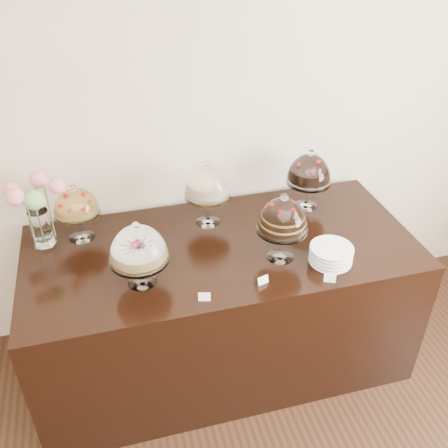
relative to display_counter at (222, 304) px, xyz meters
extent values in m
cube|color=beige|center=(-0.09, 0.55, 1.05)|extent=(5.00, 0.04, 3.00)
cube|color=black|center=(0.00, 0.00, 0.00)|extent=(2.20, 1.00, 0.90)
cone|color=white|center=(-0.47, -0.20, 0.46)|extent=(0.15, 0.15, 0.02)
cylinder|color=white|center=(-0.47, -0.20, 0.53)|extent=(0.03, 0.03, 0.12)
cylinder|color=white|center=(-0.47, -0.20, 0.60)|extent=(0.30, 0.30, 0.01)
cylinder|color=tan|center=(-0.47, -0.20, 0.63)|extent=(0.24, 0.24, 0.05)
sphere|color=red|center=(-0.41, -0.18, 0.67)|extent=(0.02, 0.02, 0.02)
sphere|color=red|center=(-0.52, -0.15, 0.67)|extent=(0.02, 0.02, 0.02)
sphere|color=red|center=(-0.49, -0.26, 0.67)|extent=(0.02, 0.02, 0.02)
sphere|color=white|center=(-0.47, -0.20, 0.80)|extent=(0.04, 0.04, 0.04)
cone|color=white|center=(0.28, -0.18, 0.46)|extent=(0.15, 0.15, 0.02)
cylinder|color=white|center=(0.28, -0.18, 0.55)|extent=(0.03, 0.03, 0.15)
cylinder|color=white|center=(0.28, -0.18, 0.63)|extent=(0.27, 0.27, 0.01)
cylinder|color=black|center=(0.28, -0.18, 0.70)|extent=(0.21, 0.21, 0.11)
sphere|color=red|center=(0.34, -0.16, 0.76)|extent=(0.02, 0.02, 0.02)
sphere|color=red|center=(0.28, -0.12, 0.76)|extent=(0.02, 0.02, 0.02)
sphere|color=red|center=(0.23, -0.16, 0.76)|extent=(0.02, 0.02, 0.02)
sphere|color=red|center=(0.25, -0.23, 0.76)|extent=(0.02, 0.02, 0.02)
sphere|color=red|center=(0.31, -0.23, 0.76)|extent=(0.02, 0.02, 0.02)
sphere|color=white|center=(0.28, -0.18, 0.83)|extent=(0.04, 0.04, 0.04)
cone|color=white|center=(-0.02, 0.25, 0.46)|extent=(0.15, 0.15, 0.02)
cylinder|color=white|center=(-0.02, 0.25, 0.56)|extent=(0.03, 0.03, 0.16)
cylinder|color=white|center=(-0.02, 0.25, 0.64)|extent=(0.27, 0.27, 0.01)
cylinder|color=beige|center=(-0.02, 0.25, 0.68)|extent=(0.21, 0.21, 0.07)
sphere|color=white|center=(-0.02, 0.25, 0.84)|extent=(0.04, 0.04, 0.04)
cone|color=white|center=(0.62, 0.28, 0.46)|extent=(0.15, 0.15, 0.02)
cylinder|color=white|center=(0.62, 0.28, 0.55)|extent=(0.03, 0.03, 0.15)
cylinder|color=white|center=(0.62, 0.28, 0.63)|extent=(0.28, 0.28, 0.01)
cylinder|color=black|center=(0.62, 0.28, 0.67)|extent=(0.22, 0.22, 0.07)
sphere|color=red|center=(0.68, 0.29, 0.72)|extent=(0.02, 0.02, 0.02)
sphere|color=red|center=(0.58, 0.32, 0.72)|extent=(0.02, 0.02, 0.02)
sphere|color=red|center=(0.61, 0.22, 0.72)|extent=(0.02, 0.02, 0.02)
sphere|color=white|center=(0.62, 0.28, 0.82)|extent=(0.04, 0.04, 0.04)
cone|color=white|center=(-0.76, 0.29, 0.46)|extent=(0.15, 0.15, 0.02)
cylinder|color=white|center=(-0.76, 0.29, 0.55)|extent=(0.03, 0.03, 0.14)
cylinder|color=white|center=(-0.76, 0.29, 0.62)|extent=(0.26, 0.26, 0.01)
cylinder|color=gold|center=(-0.76, 0.29, 0.65)|extent=(0.21, 0.21, 0.04)
sphere|color=red|center=(-0.70, 0.31, 0.67)|extent=(0.02, 0.02, 0.02)
sphere|color=red|center=(-0.75, 0.35, 0.67)|extent=(0.02, 0.02, 0.02)
sphere|color=red|center=(-0.80, 0.33, 0.67)|extent=(0.02, 0.02, 0.02)
sphere|color=red|center=(-0.81, 0.27, 0.67)|extent=(0.02, 0.02, 0.02)
sphere|color=red|center=(-0.77, 0.23, 0.67)|extent=(0.02, 0.02, 0.02)
sphere|color=red|center=(-0.72, 0.25, 0.67)|extent=(0.02, 0.02, 0.02)
sphere|color=white|center=(-0.76, 0.29, 0.78)|extent=(0.04, 0.04, 0.04)
cylinder|color=white|center=(-0.97, 0.28, 0.56)|extent=(0.11, 0.11, 0.21)
cylinder|color=#476B2D|center=(-0.90, 0.28, 0.65)|extent=(0.01, 0.01, 0.32)
sphere|color=pink|center=(-0.84, 0.28, 0.81)|extent=(0.09, 0.09, 0.09)
cylinder|color=#476B2D|center=(-0.95, 0.35, 0.64)|extent=(0.01, 0.01, 0.29)
sphere|color=pink|center=(-0.94, 0.42, 0.78)|extent=(0.10, 0.10, 0.10)
cylinder|color=#476B2D|center=(-1.02, 0.32, 0.63)|extent=(0.01, 0.01, 0.28)
sphere|color=pink|center=(-1.08, 0.37, 0.77)|extent=(0.09, 0.09, 0.09)
cylinder|color=#476B2D|center=(-1.00, 0.24, 0.65)|extent=(0.01, 0.01, 0.32)
sphere|color=pink|center=(-1.04, 0.21, 0.81)|extent=(0.09, 0.09, 0.09)
cylinder|color=#476B2D|center=(-0.96, 0.24, 0.63)|extent=(0.01, 0.01, 0.29)
sphere|color=#65A44F|center=(-0.96, 0.21, 0.78)|extent=(0.11, 0.11, 0.11)
cylinder|color=white|center=(0.53, -0.29, 0.45)|extent=(0.22, 0.22, 0.01)
cylinder|color=white|center=(0.53, -0.29, 0.47)|extent=(0.21, 0.21, 0.01)
cylinder|color=white|center=(0.53, -0.29, 0.48)|extent=(0.22, 0.22, 0.01)
cylinder|color=white|center=(0.53, -0.29, 0.49)|extent=(0.21, 0.21, 0.01)
cylinder|color=white|center=(0.53, -0.29, 0.50)|extent=(0.22, 0.22, 0.01)
cylinder|color=white|center=(0.53, -0.29, 0.51)|extent=(0.21, 0.21, 0.01)
cylinder|color=white|center=(0.53, -0.29, 0.52)|extent=(0.22, 0.22, 0.01)
cylinder|color=white|center=(0.53, -0.29, 0.53)|extent=(0.21, 0.21, 0.01)
cylinder|color=white|center=(0.53, -0.29, 0.54)|extent=(0.22, 0.22, 0.01)
cube|color=white|center=(-0.20, -0.41, 0.47)|extent=(0.06, 0.03, 0.04)
cube|color=white|center=(0.46, -0.44, 0.47)|extent=(0.06, 0.04, 0.04)
cube|color=white|center=(0.12, -0.37, 0.47)|extent=(0.06, 0.03, 0.04)
camera|label=1|loc=(-0.57, -2.19, 2.13)|focal=40.00mm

